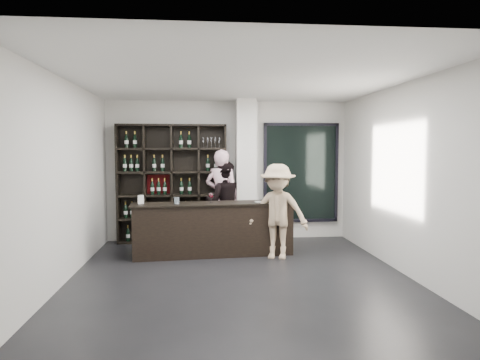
{
  "coord_description": "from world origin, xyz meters",
  "views": [
    {
      "loc": [
        -0.58,
        -6.2,
        1.89
      ],
      "look_at": [
        0.1,
        1.1,
        1.37
      ],
      "focal_mm": 32.0,
      "sensor_mm": 36.0,
      "label": 1
    }
  ],
  "objects": [
    {
      "name": "taster_pink",
      "position": [
        -0.15,
        2.4,
        0.95
      ],
      "size": [
        0.81,
        0.67,
        1.9
      ],
      "primitive_type": "imported",
      "rotation": [
        0.0,
        0.0,
        2.78
      ],
      "color": "#FFC7D5",
      "rests_on": "floor"
    },
    {
      "name": "wine_shelf",
      "position": [
        -1.15,
        2.57,
        1.2
      ],
      "size": [
        2.2,
        0.35,
        2.4
      ],
      "primitive_type": null,
      "color": "black",
      "rests_on": "floor"
    },
    {
      "name": "napkin_stack",
      "position": [
        0.46,
        1.33,
        0.96
      ],
      "size": [
        0.14,
        0.14,
        0.02
      ],
      "primitive_type": "cube",
      "rotation": [
        0.0,
        0.0,
        0.27
      ],
      "color": "white",
      "rests_on": "tasting_counter"
    },
    {
      "name": "tasting_counter",
      "position": [
        -0.35,
        1.35,
        0.48
      ],
      "size": [
        2.89,
        0.61,
        0.95
      ],
      "rotation": [
        0.0,
        0.0,
        0.08
      ],
      "color": "black",
      "rests_on": "floor"
    },
    {
      "name": "structural_column",
      "position": [
        0.35,
        2.47,
        1.45
      ],
      "size": [
        0.4,
        0.4,
        2.9
      ],
      "primitive_type": "cube",
      "color": "silver",
      "rests_on": "floor"
    },
    {
      "name": "glass_panel",
      "position": [
        1.55,
        2.69,
        1.4
      ],
      "size": [
        1.6,
        0.08,
        2.1
      ],
      "color": "black",
      "rests_on": "floor"
    },
    {
      "name": "card_stand",
      "position": [
        -1.62,
        1.34,
        1.02
      ],
      "size": [
        0.11,
        0.07,
        0.15
      ],
      "primitive_type": "cube",
      "rotation": [
        0.0,
        0.0,
        0.27
      ],
      "color": "white",
      "rests_on": "tasting_counter"
    },
    {
      "name": "customer",
      "position": [
        0.75,
        1.05,
        0.82
      ],
      "size": [
        1.21,
        0.93,
        1.64
      ],
      "primitive_type": "imported",
      "rotation": [
        0.0,
        0.0,
        -0.34
      ],
      "color": "tan",
      "rests_on": "floor"
    },
    {
      "name": "spit_cup",
      "position": [
        -0.99,
        1.25,
        1.01
      ],
      "size": [
        0.11,
        0.11,
        0.12
      ],
      "primitive_type": "cylinder",
      "rotation": [
        0.0,
        0.0,
        0.27
      ],
      "color": "#A8BCCA",
      "rests_on": "tasting_counter"
    },
    {
      "name": "wine_glass",
      "position": [
        -0.39,
        1.37,
        1.05
      ],
      "size": [
        0.11,
        0.11,
        0.2
      ],
      "primitive_type": null,
      "rotation": [
        0.0,
        0.0,
        0.32
      ],
      "color": "white",
      "rests_on": "tasting_counter"
    },
    {
      "name": "taster_black",
      "position": [
        -0.1,
        2.4,
        0.82
      ],
      "size": [
        0.86,
        0.7,
        1.65
      ],
      "primitive_type": "imported",
      "rotation": [
        0.0,
        0.0,
        3.04
      ],
      "color": "black",
      "rests_on": "floor"
    },
    {
      "name": "floor",
      "position": [
        0.0,
        0.0,
        -0.01
      ],
      "size": [
        5.0,
        5.5,
        0.01
      ],
      "primitive_type": "cube",
      "color": "black",
      "rests_on": "ground"
    }
  ]
}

